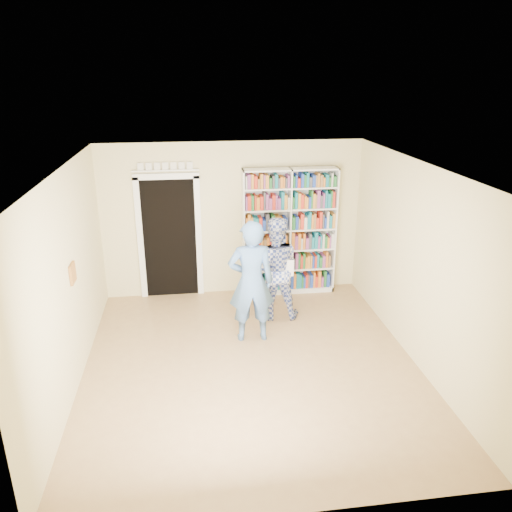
% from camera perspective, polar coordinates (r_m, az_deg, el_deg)
% --- Properties ---
extents(floor, '(5.00, 5.00, 0.00)m').
position_cam_1_polar(floor, '(7.00, -0.57, -12.30)').
color(floor, '#9B744B').
rests_on(floor, ground).
extents(ceiling, '(5.00, 5.00, 0.00)m').
position_cam_1_polar(ceiling, '(6.00, -0.66, 9.98)').
color(ceiling, white).
rests_on(ceiling, wall_back).
extents(wall_back, '(4.50, 0.00, 4.50)m').
position_cam_1_polar(wall_back, '(8.73, -2.69, 4.17)').
color(wall_back, beige).
rests_on(wall_back, floor).
extents(wall_left, '(0.00, 5.00, 5.00)m').
position_cam_1_polar(wall_left, '(6.51, -20.68, -2.93)').
color(wall_left, beige).
rests_on(wall_left, floor).
extents(wall_right, '(0.00, 5.00, 5.00)m').
position_cam_1_polar(wall_right, '(7.00, 17.98, -0.98)').
color(wall_right, beige).
rests_on(wall_right, floor).
extents(bookshelf, '(1.64, 0.31, 2.25)m').
position_cam_1_polar(bookshelf, '(8.78, 3.80, 2.80)').
color(bookshelf, white).
rests_on(bookshelf, floor).
extents(doorway, '(1.10, 0.08, 2.43)m').
position_cam_1_polar(doorway, '(8.73, -9.87, 2.72)').
color(doorway, black).
rests_on(doorway, floor).
extents(wall_art, '(0.03, 0.25, 0.25)m').
position_cam_1_polar(wall_art, '(6.67, -20.22, -1.86)').
color(wall_art, brown).
rests_on(wall_art, wall_left).
extents(man_blue, '(0.68, 0.45, 1.84)m').
position_cam_1_polar(man_blue, '(7.22, -0.56, -2.97)').
color(man_blue, '#4F76AF').
rests_on(man_blue, floor).
extents(man_plaid, '(0.87, 0.71, 1.68)m').
position_cam_1_polar(man_plaid, '(7.93, 2.11, -1.43)').
color(man_plaid, '#304395').
rests_on(man_plaid, floor).
extents(paper_sheet, '(0.19, 0.03, 0.27)m').
position_cam_1_polar(paper_sheet, '(7.76, 3.64, -1.41)').
color(paper_sheet, white).
rests_on(paper_sheet, man_plaid).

